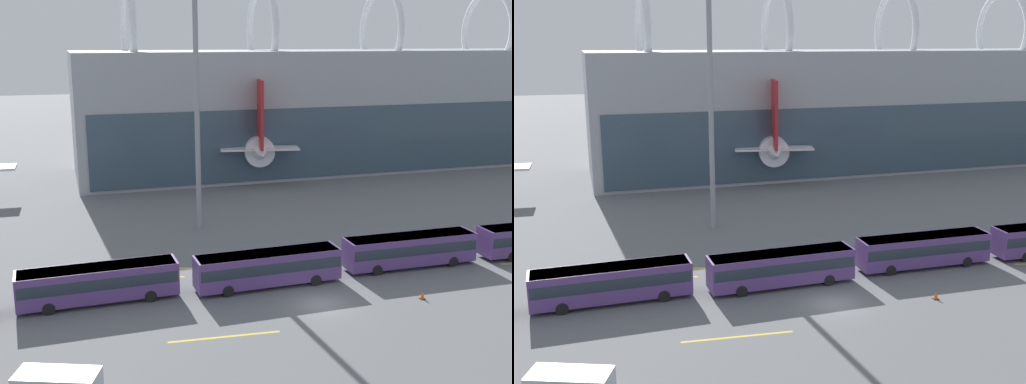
{
  "view_description": "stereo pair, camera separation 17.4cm",
  "coord_description": "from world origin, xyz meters",
  "views": [
    {
      "loc": [
        -19.75,
        -45.17,
        21.26
      ],
      "look_at": [
        1.73,
        23.66,
        4.0
      ],
      "focal_mm": 45.0,
      "sensor_mm": 36.0,
      "label": 1
    },
    {
      "loc": [
        -19.58,
        -45.22,
        21.26
      ],
      "look_at": [
        1.73,
        23.66,
        4.0
      ],
      "focal_mm": 45.0,
      "sensor_mm": 36.0,
      "label": 2
    }
  ],
  "objects": [
    {
      "name": "traffic_cone_0",
      "position": [
        8.56,
        -1.38,
        0.35
      ],
      "size": [
        0.47,
        0.47,
        0.71
      ],
      "color": "black",
      "rests_on": "ground_plane"
    },
    {
      "name": "lane_stripe_2",
      "position": [
        -14.49,
        11.45,
        0.0
      ],
      "size": [
        10.01,
        3.91,
        0.01
      ],
      "primitive_type": "cube",
      "rotation": [
        0.0,
        0.0,
        -0.36
      ],
      "color": "yellow",
      "rests_on": "ground_plane"
    },
    {
      "name": "shuttle_bus_3",
      "position": [
        11.56,
        5.95,
        1.84
      ],
      "size": [
        13.03,
        2.92,
        3.11
      ],
      "rotation": [
        0.0,
        0.0,
        -0.01
      ],
      "color": "#56387A",
      "rests_on": "ground_plane"
    },
    {
      "name": "lane_stripe_0",
      "position": [
        -9.08,
        -3.27,
        0.0
      ],
      "size": [
        8.31,
        0.94,
        0.01
      ],
      "primitive_type": "cube",
      "rotation": [
        0.0,
        0.0,
        -0.08
      ],
      "color": "yellow",
      "rests_on": "ground_plane"
    },
    {
      "name": "lane_stripe_3",
      "position": [
        10.06,
        9.98,
        0.0
      ],
      "size": [
        9.69,
        3.74,
        0.01
      ],
      "primitive_type": "cube",
      "rotation": [
        0.0,
        0.0,
        0.35
      ],
      "color": "yellow",
      "rests_on": "ground_plane"
    },
    {
      "name": "shuttle_bus_2",
      "position": [
        -2.91,
        5.26,
        1.84
      ],
      "size": [
        13.05,
        3.0,
        3.11
      ],
      "rotation": [
        0.0,
        0.0,
        0.02
      ],
      "color": "#56387A",
      "rests_on": "ground_plane"
    },
    {
      "name": "lane_stripe_4",
      "position": [
        -6.09,
        11.09,
        0.0
      ],
      "size": [
        8.16,
        2.34,
        0.01
      ],
      "primitive_type": "cube",
      "rotation": [
        0.0,
        0.0,
        -0.25
      ],
      "color": "yellow",
      "rests_on": "ground_plane"
    },
    {
      "name": "lane_stripe_1",
      "position": [
        -0.07,
        6.67,
        0.0
      ],
      "size": [
        10.61,
        2.94,
        0.01
      ],
      "primitive_type": "cube",
      "rotation": [
        0.0,
        0.0,
        0.25
      ],
      "color": "yellow",
      "rests_on": "ground_plane"
    },
    {
      "name": "shuttle_bus_1",
      "position": [
        -17.37,
        5.97,
        1.84
      ],
      "size": [
        13.06,
        3.05,
        3.11
      ],
      "rotation": [
        0.0,
        0.0,
        0.02
      ],
      "color": "#56387A",
      "rests_on": "ground_plane"
    },
    {
      "name": "airliner_at_gate_far",
      "position": [
        11.04,
        57.41,
        5.16
      ],
      "size": [
        42.34,
        39.21,
        15.62
      ],
      "rotation": [
        0.0,
        0.0,
        1.38
      ],
      "color": "white",
      "rests_on": "ground_plane"
    },
    {
      "name": "ground_plane",
      "position": [
        0.0,
        0.0,
        0.0
      ],
      "size": [
        440.0,
        440.0,
        0.0
      ],
      "primitive_type": "plane",
      "color": "slate"
    },
    {
      "name": "terminal_building",
      "position": [
        54.24,
        54.26,
        10.07
      ],
      "size": [
        143.29,
        19.55,
        29.76
      ],
      "color": "#9EA3A8",
      "rests_on": "ground_plane"
    },
    {
      "name": "floodlight_mast",
      "position": [
        -4.82,
        24.64,
        18.65
      ],
      "size": [
        2.83,
        2.83,
        27.27
      ],
      "color": "gray",
      "rests_on": "ground_plane"
    }
  ]
}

